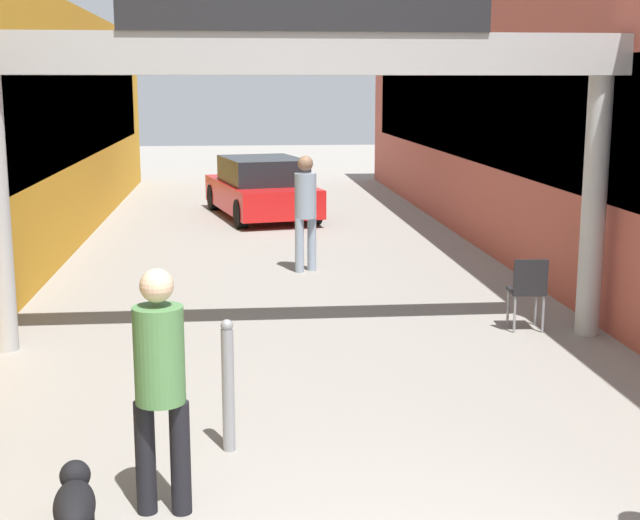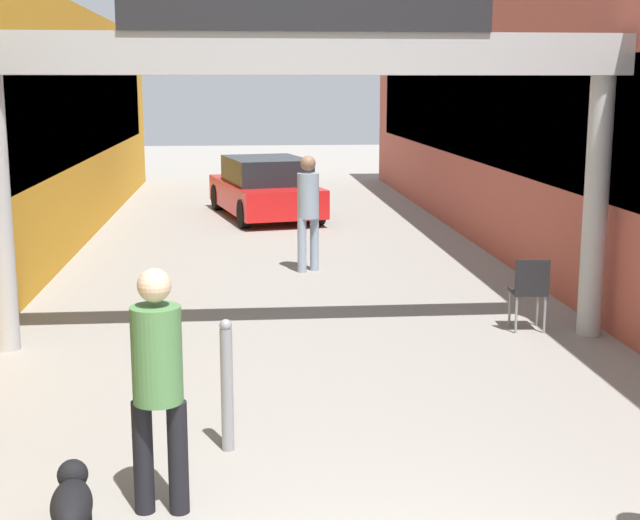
% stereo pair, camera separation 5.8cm
% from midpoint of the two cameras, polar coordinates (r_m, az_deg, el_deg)
% --- Properties ---
extents(storefront_right, '(3.00, 26.00, 4.34)m').
position_cam_midpoint_polar(storefront_right, '(15.65, 16.98, 7.99)').
color(storefront_right, '#B25142').
rests_on(storefront_right, ground_plane).
extents(arcade_sign_gateway, '(7.40, 0.47, 4.10)m').
position_cam_midpoint_polar(arcade_sign_gateway, '(9.85, -0.75, 11.26)').
color(arcade_sign_gateway, '#B2B2B2').
rests_on(arcade_sign_gateway, ground_plane).
extents(pedestrian_with_dog, '(0.39, 0.38, 1.72)m').
position_cam_midpoint_polar(pedestrian_with_dog, '(6.12, -10.09, -7.29)').
color(pedestrian_with_dog, black).
rests_on(pedestrian_with_dog, ground_plane).
extents(pedestrian_carrying_crate, '(0.47, 0.47, 1.83)m').
position_cam_midpoint_polar(pedestrian_carrying_crate, '(13.93, -0.65, 3.54)').
color(pedestrian_carrying_crate, '#8C9EB2').
rests_on(pedestrian_carrying_crate, ground_plane).
extents(dog_on_leash, '(0.34, 0.69, 0.49)m').
position_cam_midpoint_polar(dog_on_leash, '(6.06, -15.32, -14.68)').
color(dog_on_leash, black).
rests_on(dog_on_leash, ground_plane).
extents(bollard_post_metal, '(0.10, 0.10, 1.09)m').
position_cam_midpoint_polar(bollard_post_metal, '(7.21, -5.75, -7.93)').
color(bollard_post_metal, gray).
rests_on(bollard_post_metal, ground_plane).
extents(cafe_chair_black_nearer, '(0.43, 0.43, 0.89)m').
position_cam_midpoint_polar(cafe_chair_black_nearer, '(10.88, 13.42, -1.70)').
color(cafe_chair_black_nearer, gray).
rests_on(cafe_chair_black_nearer, ground_plane).
extents(parked_car_red, '(2.56, 4.28, 1.33)m').
position_cam_midpoint_polar(parked_car_red, '(19.84, -3.45, 4.60)').
color(parked_car_red, red).
rests_on(parked_car_red, ground_plane).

